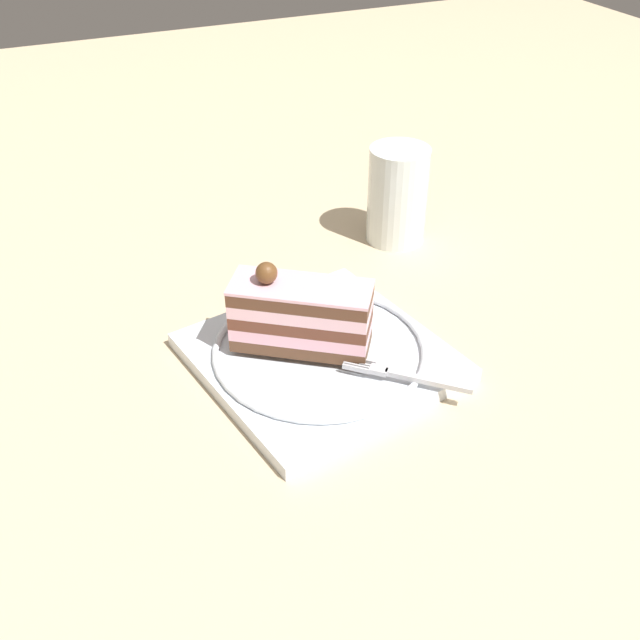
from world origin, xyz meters
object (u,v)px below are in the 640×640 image
(cake_slice, at_px, (301,315))
(drink_glass_near, at_px, (397,200))
(fork, at_px, (403,375))
(dessert_plate, at_px, (320,355))

(cake_slice, distance_m, drink_glass_near, 0.26)
(fork, bearing_deg, cake_slice, 37.91)
(dessert_plate, relative_size, fork, 2.72)
(dessert_plate, distance_m, cake_slice, 0.05)
(cake_slice, relative_size, fork, 1.45)
(cake_slice, xyz_separation_m, fork, (-0.08, -0.06, -0.03))
(dessert_plate, xyz_separation_m, drink_glass_near, (0.18, -0.18, 0.04))
(cake_slice, height_order, fork, cake_slice)
(cake_slice, bearing_deg, fork, -142.09)
(fork, relative_size, drink_glass_near, 0.80)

